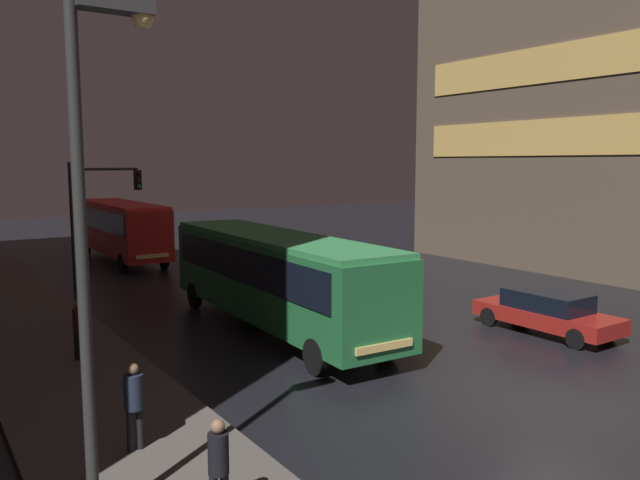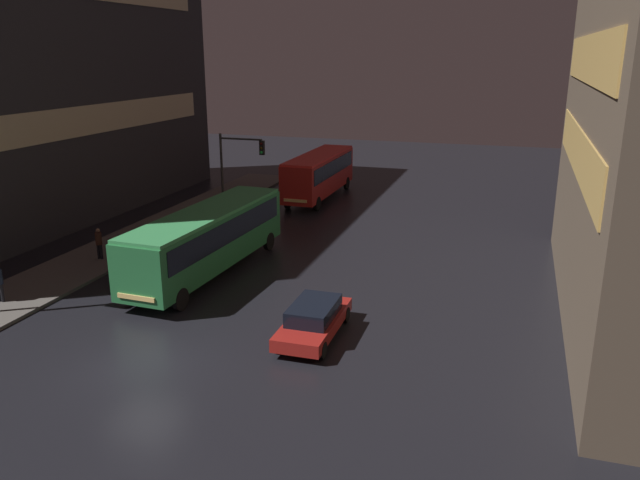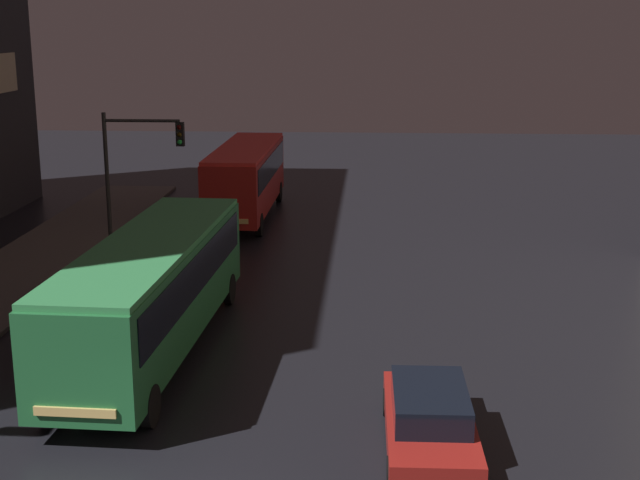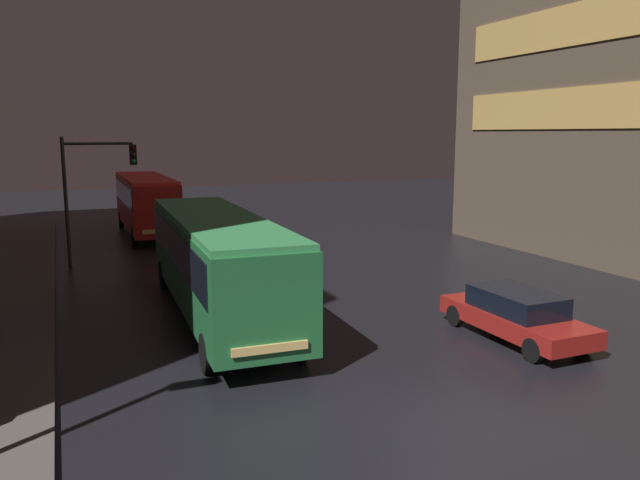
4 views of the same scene
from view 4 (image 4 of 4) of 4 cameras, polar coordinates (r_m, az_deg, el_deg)
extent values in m
plane|color=black|center=(12.92, 11.33, -16.95)|extent=(120.00, 120.00, 0.00)
cube|color=#E0B25B|center=(28.62, 25.15, 11.02)|extent=(0.24, 18.35, 1.80)
cube|color=#E0B25B|center=(28.97, 25.68, 18.04)|extent=(0.24, 18.35, 1.80)
cube|color=#236B38|center=(19.78, -9.37, -1.92)|extent=(3.05, 12.01, 2.54)
cube|color=black|center=(19.68, -9.41, -0.44)|extent=(3.07, 11.06, 1.10)
cube|color=#399252|center=(19.56, -9.48, 1.96)|extent=(2.99, 11.77, 0.16)
cube|color=#F4CC72|center=(14.39, -4.58, -9.85)|extent=(1.80, 0.17, 0.20)
cylinder|color=black|center=(16.15, -1.86, -9.31)|extent=(0.29, 1.01, 1.00)
cylinder|color=black|center=(15.60, -10.28, -10.16)|extent=(0.29, 1.01, 1.00)
cylinder|color=black|center=(24.65, -8.63, -2.73)|extent=(0.29, 1.01, 1.00)
cylinder|color=black|center=(24.30, -14.12, -3.10)|extent=(0.29, 1.01, 1.00)
cube|color=#AD1E19|center=(37.10, -15.64, 3.33)|extent=(2.47, 10.39, 2.65)
cube|color=black|center=(37.04, -15.68, 4.22)|extent=(2.53, 9.56, 1.10)
cube|color=red|center=(36.98, -15.74, 5.50)|extent=(2.42, 10.18, 0.16)
cube|color=#F4CC72|center=(32.09, -14.45, 0.77)|extent=(1.68, 0.11, 0.20)
cylinder|color=black|center=(33.71, -12.91, 0.48)|extent=(0.26, 1.00, 1.00)
cylinder|color=black|center=(33.43, -16.62, 0.24)|extent=(0.26, 1.00, 1.00)
cylinder|color=black|center=(41.12, -14.66, 2.03)|extent=(0.26, 1.00, 1.00)
cylinder|color=black|center=(40.90, -17.71, 1.85)|extent=(0.26, 1.00, 1.00)
cube|color=maroon|center=(18.64, 17.44, -6.98)|extent=(1.91, 4.77, 0.50)
cube|color=black|center=(18.50, 17.53, -5.36)|extent=(1.61, 2.63, 0.59)
cylinder|color=black|center=(18.13, 22.94, -8.55)|extent=(0.21, 0.64, 0.64)
cylinder|color=black|center=(16.98, 18.92, -9.52)|extent=(0.21, 0.64, 0.64)
cylinder|color=black|center=(20.46, 16.16, -6.11)|extent=(0.21, 0.64, 0.64)
cylinder|color=black|center=(19.45, 12.26, -6.77)|extent=(0.21, 0.64, 0.64)
cylinder|color=#2D2D2D|center=(29.20, -22.20, 3.20)|extent=(0.16, 0.16, 5.63)
cylinder|color=#2D2D2D|center=(29.10, -19.64, 8.30)|extent=(2.90, 0.12, 0.12)
cube|color=black|center=(29.23, -16.73, 7.48)|extent=(0.30, 0.24, 0.90)
sphere|color=#390706|center=(29.09, -16.72, 8.02)|extent=(0.18, 0.18, 0.18)
sphere|color=#3B2B07|center=(29.09, -16.70, 7.47)|extent=(0.18, 0.18, 0.18)
sphere|color=green|center=(29.10, -16.67, 6.92)|extent=(0.18, 0.18, 0.18)
camera|label=1|loc=(5.90, -102.52, -3.44)|focal=35.00mm
camera|label=2|loc=(20.75, 91.72, 13.56)|focal=35.00mm
camera|label=3|loc=(11.64, 91.95, 16.06)|focal=50.00mm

